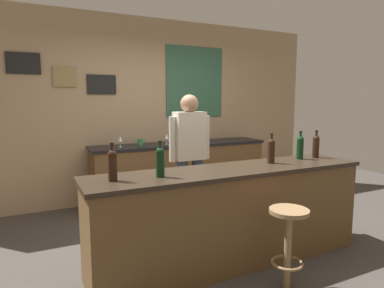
{
  "coord_description": "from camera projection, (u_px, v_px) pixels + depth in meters",
  "views": [
    {
      "loc": [
        -1.7,
        -2.99,
        1.56
      ],
      "look_at": [
        0.0,
        0.45,
        1.05
      ],
      "focal_mm": 31.29,
      "sensor_mm": 36.0,
      "label": 1
    }
  ],
  "objects": [
    {
      "name": "wine_bottle_b",
      "position": [
        160.0,
        161.0,
        2.76
      ],
      "size": [
        0.07,
        0.07,
        0.31
      ],
      "color": "black",
      "rests_on": "bar_counter"
    },
    {
      "name": "wine_bottle_a",
      "position": [
        112.0,
        164.0,
        2.63
      ],
      "size": [
        0.07,
        0.07,
        0.31
      ],
      "color": "black",
      "rests_on": "bar_counter"
    },
    {
      "name": "wine_glass_a",
      "position": [
        120.0,
        139.0,
        4.68
      ],
      "size": [
        0.07,
        0.07,
        0.16
      ],
      "color": "silver",
      "rests_on": "side_counter"
    },
    {
      "name": "bar_counter",
      "position": [
        231.0,
        215.0,
        3.19
      ],
      "size": [
        2.76,
        0.6,
        0.92
      ],
      "color": "brown",
      "rests_on": "ground_plane"
    },
    {
      "name": "back_wall",
      "position": [
        148.0,
        109.0,
        5.23
      ],
      "size": [
        6.0,
        0.09,
        2.8
      ],
      "color": "tan",
      "rests_on": "ground_plane"
    },
    {
      "name": "side_counter",
      "position": [
        181.0,
        172.0,
        5.19
      ],
      "size": [
        2.74,
        0.56,
        0.9
      ],
      "color": "brown",
      "rests_on": "ground_plane"
    },
    {
      "name": "wine_bottle_e",
      "position": [
        316.0,
        145.0,
        3.7
      ],
      "size": [
        0.07,
        0.07,
        0.31
      ],
      "color": "black",
      "rests_on": "bar_counter"
    },
    {
      "name": "wine_bottle_d",
      "position": [
        300.0,
        147.0,
        3.61
      ],
      "size": [
        0.07,
        0.07,
        0.31
      ],
      "color": "black",
      "rests_on": "bar_counter"
    },
    {
      "name": "wine_bottle_c",
      "position": [
        271.0,
        150.0,
        3.38
      ],
      "size": [
        0.07,
        0.07,
        0.31
      ],
      "color": "black",
      "rests_on": "bar_counter"
    },
    {
      "name": "bar_stool",
      "position": [
        288.0,
        235.0,
        2.73
      ],
      "size": [
        0.32,
        0.32,
        0.68
      ],
      "color": "olive",
      "rests_on": "ground_plane"
    },
    {
      "name": "coffee_mug",
      "position": [
        140.0,
        142.0,
        4.86
      ],
      "size": [
        0.12,
        0.08,
        0.09
      ],
      "color": "#338C4C",
      "rests_on": "side_counter"
    },
    {
      "name": "bartender",
      "position": [
        190.0,
        153.0,
        3.95
      ],
      "size": [
        0.52,
        0.21,
        1.62
      ],
      "color": "#384766",
      "rests_on": "ground_plane"
    },
    {
      "name": "ground_plane",
      "position": [
        210.0,
        245.0,
        3.61
      ],
      "size": [
        10.0,
        10.0,
        0.0
      ],
      "primitive_type": "plane",
      "color": "#423D38"
    },
    {
      "name": "wine_glass_b",
      "position": [
        167.0,
        137.0,
        4.98
      ],
      "size": [
        0.07,
        0.07,
        0.16
      ],
      "color": "silver",
      "rests_on": "side_counter"
    },
    {
      "name": "wine_glass_c",
      "position": [
        202.0,
        134.0,
        5.39
      ],
      "size": [
        0.07,
        0.07,
        0.16
      ],
      "color": "silver",
      "rests_on": "side_counter"
    }
  ]
}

